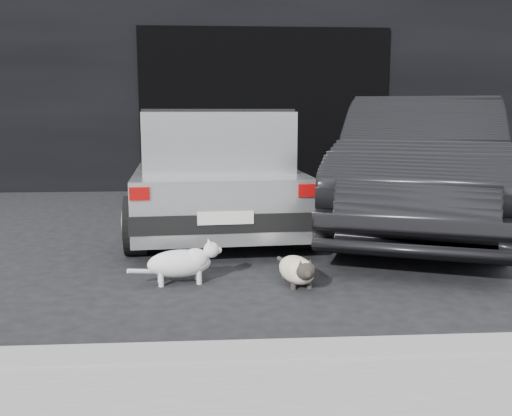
{
  "coord_description": "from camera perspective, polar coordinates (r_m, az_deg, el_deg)",
  "views": [
    {
      "loc": [
        0.22,
        -5.31,
        1.31
      ],
      "look_at": [
        0.55,
        -0.62,
        0.5
      ],
      "focal_mm": 40.0,
      "sensor_mm": 36.0,
      "label": 1
    }
  ],
  "objects": [
    {
      "name": "ground",
      "position": [
        5.47,
        -6.17,
        -4.13
      ],
      "size": [
        80.0,
        80.0,
        0.0
      ],
      "primitive_type": "plane",
      "color": "black",
      "rests_on": "ground"
    },
    {
      "name": "building_facade",
      "position": [
        11.4,
        0.01,
        15.79
      ],
      "size": [
        34.0,
        4.0,
        5.0
      ],
      "primitive_type": "cube",
      "color": "black",
      "rests_on": "ground"
    },
    {
      "name": "garage_opening",
      "position": [
        9.33,
        0.86,
        9.73
      ],
      "size": [
        4.0,
        0.1,
        2.6
      ],
      "primitive_type": "cube",
      "color": "black",
      "rests_on": "ground"
    },
    {
      "name": "curb",
      "position": [
        3.08,
        11.38,
        -14.38
      ],
      "size": [
        18.0,
        0.25,
        0.12
      ],
      "primitive_type": "cube",
      "color": "gray",
      "rests_on": "ground"
    },
    {
      "name": "silver_hatchback",
      "position": [
        6.41,
        -4.44,
        4.48
      ],
      "size": [
        1.98,
        3.69,
        1.32
      ],
      "rotation": [
        0.0,
        0.0,
        0.07
      ],
      "color": "#B0B2B5",
      "rests_on": "ground"
    },
    {
      "name": "second_car",
      "position": [
        6.52,
        16.29,
        4.29
      ],
      "size": [
        3.03,
        4.69,
        1.46
      ],
      "primitive_type": "imported",
      "rotation": [
        0.0,
        0.0,
        -0.37
      ],
      "color": "black",
      "rests_on": "ground"
    },
    {
      "name": "cat_siamese",
      "position": [
        4.34,
        4.23,
        -6.22
      ],
      "size": [
        0.31,
        0.73,
        0.25
      ],
      "rotation": [
        0.0,
        0.0,
        3.27
      ],
      "color": "beige",
      "rests_on": "ground"
    },
    {
      "name": "cat_white",
      "position": [
        4.41,
        -7.24,
        -5.38
      ],
      "size": [
        0.71,
        0.31,
        0.34
      ],
      "rotation": [
        0.0,
        0.0,
        -1.42
      ],
      "color": "silver",
      "rests_on": "ground"
    }
  ]
}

